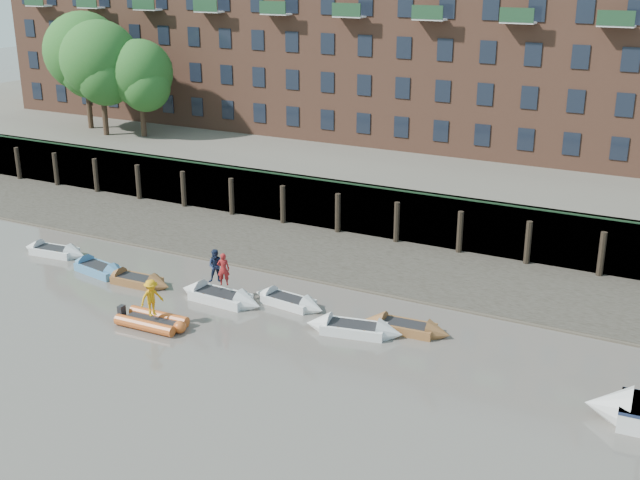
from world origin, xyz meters
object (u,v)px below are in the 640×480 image
Objects in this scene: rib_tender at (154,321)px; rowboat_4 at (288,301)px; rowboat_6 at (406,327)px; person_rower_b at (216,266)px; rowboat_5 at (354,329)px; rowboat_3 at (220,297)px; person_rower_a at (223,269)px; rowboat_1 at (99,269)px; person_rib_crew at (152,298)px; rowboat_2 at (137,281)px; rowboat_0 at (54,251)px.

rowboat_4 is at bearing 47.49° from rib_tender.
rowboat_6 is 2.44× the size of person_rower_b.
rowboat_5 reaches higher than rowboat_6.
person_rower_b reaches higher than rib_tender.
rowboat_3 is 1.56m from person_rower_a.
rowboat_1 is 8.05m from person_rower_b.
rib_tender is 4.41m from person_rower_b.
person_rib_crew reaches higher than rib_tender.
rowboat_5 is at bearing 0.84° from rowboat_3.
rowboat_3 is 1.38× the size of rib_tender.
person_rower_a is at bearing 3.58° from person_rib_crew.
rowboat_6 is at bearing 23.25° from rib_tender.
person_rib_crew is at bearing 164.93° from rib_tender.
person_rib_crew reaches higher than rowboat_6.
rowboat_1 is at bearing -27.89° from person_rower_a.
rowboat_2 is 2.34× the size of person_rib_crew.
rowboat_1 is 8.55m from person_rower_a.
rowboat_2 is at bearing 136.49° from rib_tender.
rowboat_2 is at bearing 71.09° from person_rib_crew.
person_rower_b is 4.14m from person_rib_crew.
rowboat_3 reaches higher than rowboat_5.
rowboat_4 is (11.47, 1.08, -0.01)m from rowboat_1.
rowboat_6 is at bearing 6.16° from rowboat_4.
rowboat_3 is 7.58m from rowboat_5.
person_rower_a reaches higher than rowboat_5.
rowboat_0 is 12.39m from person_rower_b.
rowboat_6 is 2.40× the size of person_rib_crew.
rowboat_6 is at bearing 159.11° from person_rower_a.
rowboat_4 is at bearing -18.09° from person_rib_crew.
person_rower_b is at bearing 1.93° from rowboat_2.
person_rower_a reaches higher than rowboat_1.
rowboat_6 is at bearing 8.72° from rowboat_3.
rowboat_2 is 2.38× the size of person_rower_b.
person_rower_a reaches higher than rowboat_4.
rowboat_0 is at bearing 165.08° from rowboat_5.
person_rib_crew is at bearing -29.74° from rowboat_0.
rowboat_0 is at bearing 176.46° from rowboat_6.
rowboat_4 is at bearing 7.26° from rowboat_2.
person_rib_crew is at bearing -19.60° from rowboat_1.
rowboat_5 reaches higher than rowboat_0.
rowboat_1 is 2.59× the size of person_rower_b.
rowboat_2 is at bearing -175.91° from rowboat_3.
rowboat_0 is 15.82m from rowboat_4.
rowboat_1 is at bearing 172.13° from rowboat_2.
person_rower_b is (-0.51, 0.10, 0.03)m from person_rower_a.
rowboat_0 is 2.49× the size of person_rower_b.
rib_tender is at bearing -158.54° from rowboat_6.
rowboat_3 is 3.51m from rowboat_4.
rowboat_1 is (4.35, -1.01, 0.01)m from rowboat_0.
rowboat_4 is 2.43× the size of person_rower_b.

